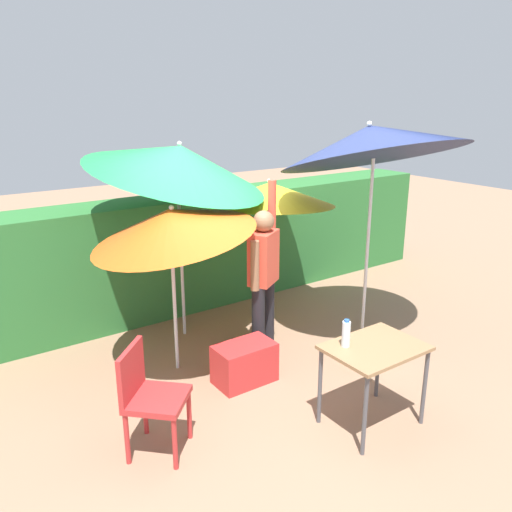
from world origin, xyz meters
name	(u,v)px	position (x,y,z in m)	size (l,w,h in m)	color
ground_plane	(272,361)	(0.00, 0.00, 0.00)	(24.00, 24.00, 0.00)	#937056
hedge_row	(185,252)	(0.00, 1.94, 0.74)	(8.00, 0.70, 1.48)	#2D7033
umbrella_rainbow	(270,194)	(0.73, 1.05, 1.57)	(1.61, 1.61, 1.79)	silver
umbrella_orange	(371,142)	(1.19, -0.12, 2.25)	(1.99, 2.00, 2.69)	silver
umbrella_yellow	(179,162)	(-0.43, 1.16, 2.03)	(2.09, 2.04, 2.54)	silver
umbrella_navy	(171,224)	(-0.90, 0.42, 1.55)	(1.64, 1.61, 1.85)	silver
person_vendor	(263,272)	(0.03, 0.21, 0.93)	(0.51, 0.38, 1.88)	black
chair_plastic	(148,393)	(-1.66, -0.61, 0.51)	(0.62, 0.62, 0.89)	#B72D2D
cooler_box	(244,363)	(-0.47, -0.18, 0.20)	(0.59, 0.36, 0.40)	red
crate_cardboard	(369,348)	(0.84, -0.59, 0.16)	(0.40, 0.29, 0.31)	#9E7A4C
folding_table	(374,356)	(0.04, -1.37, 0.65)	(0.80, 0.60, 0.74)	#4C4C51
bottle_water	(346,334)	(-0.16, -1.23, 0.85)	(0.07, 0.07, 0.24)	silver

